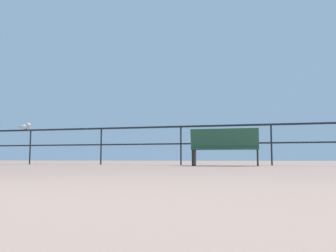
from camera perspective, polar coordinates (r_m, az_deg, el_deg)
The scene contains 3 objects.
pier_railing at distance 9.57m, azimuth 9.17°, elevation -1.44°, with size 21.74×0.05×1.09m.
bench_near_left at distance 8.66m, azimuth 9.17°, elevation -3.13°, with size 1.63×0.60×0.90m.
seagull_on_rail at distance 11.95m, azimuth -22.17°, elevation -0.10°, with size 0.43×0.24×0.21m.
Camera 1 is at (0.93, -1.02, 0.17)m, focal length 37.55 mm.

